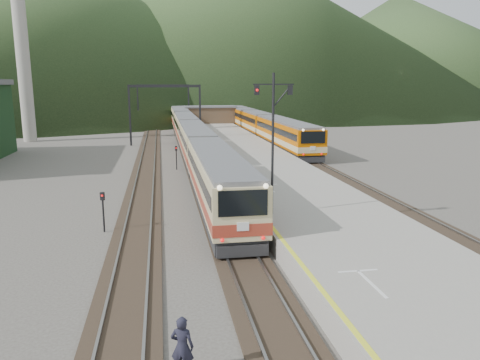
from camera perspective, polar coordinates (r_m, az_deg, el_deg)
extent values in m
cube|color=black|center=(49.55, -5.42, 2.27)|extent=(2.60, 200.00, 0.12)
cube|color=slate|center=(49.49, -6.25, 2.36)|extent=(0.10, 200.00, 0.14)
cube|color=slate|center=(49.59, -4.59, 2.41)|extent=(0.10, 200.00, 0.14)
cube|color=black|center=(49.45, -11.21, 2.08)|extent=(2.60, 200.00, 0.12)
cube|color=slate|center=(49.46, -12.04, 2.16)|extent=(0.10, 200.00, 0.14)
cube|color=slate|center=(49.42, -10.38, 2.22)|extent=(0.10, 200.00, 0.14)
cube|color=black|center=(51.66, 7.42, 2.61)|extent=(2.60, 200.00, 0.12)
cube|color=slate|center=(51.44, 6.65, 2.70)|extent=(0.10, 200.00, 0.14)
cube|color=slate|center=(51.86, 8.18, 2.73)|extent=(0.10, 200.00, 0.14)
cube|color=gray|center=(48.26, 1.41, 2.59)|extent=(8.00, 100.00, 1.00)
cube|color=black|center=(64.02, -13.28, 7.68)|extent=(0.25, 0.25, 8.00)
cube|color=black|center=(64.12, -4.89, 7.95)|extent=(0.25, 0.25, 8.00)
cube|color=black|center=(63.77, -9.19, 11.24)|extent=(9.30, 0.22, 0.35)
cube|color=black|center=(88.95, -12.32, 8.75)|extent=(0.25, 0.25, 8.00)
cube|color=black|center=(89.02, -6.26, 8.95)|extent=(0.25, 0.25, 8.00)
cube|color=black|center=(88.77, -9.37, 11.31)|extent=(9.30, 0.22, 0.35)
cylinder|color=#9E998E|center=(73.46, -25.18, 15.98)|extent=(1.80, 1.80, 30.00)
cube|color=brown|center=(87.43, -3.65, 7.89)|extent=(9.00, 4.00, 2.80)
cube|color=slate|center=(87.35, -3.66, 8.91)|extent=(9.40, 4.40, 0.30)
cone|color=#29401E|center=(203.27, -20.87, 17.11)|extent=(180.00, 180.00, 60.00)
cone|color=#29401E|center=(242.90, -1.72, 18.60)|extent=(220.00, 220.00, 75.00)
cone|color=#29401E|center=(247.06, 18.40, 15.00)|extent=(160.00, 160.00, 50.00)
cube|color=tan|center=(30.21, -2.70, -0.16)|extent=(2.76, 18.57, 3.37)
cube|color=tan|center=(48.96, -5.43, 4.35)|extent=(2.76, 18.57, 3.37)
cube|color=tan|center=(67.89, -6.65, 6.35)|extent=(2.76, 18.57, 3.37)
cube|color=tan|center=(86.88, -7.34, 7.48)|extent=(2.76, 18.57, 3.37)
cube|color=tan|center=(105.90, -7.78, 8.20)|extent=(2.76, 18.57, 3.37)
cube|color=#BC5700|center=(57.47, 5.62, 5.62)|extent=(3.07, 20.67, 3.75)
cube|color=#BC5700|center=(78.01, 1.52, 7.24)|extent=(3.07, 20.67, 3.75)
cube|color=#BC5700|center=(98.81, -0.87, 8.18)|extent=(3.07, 20.67, 3.75)
cylinder|color=black|center=(25.38, 4.01, 4.24)|extent=(0.14, 0.14, 7.67)
cube|color=black|center=(25.17, 4.11, 11.56)|extent=(2.20, 0.11, 0.07)
cube|color=black|center=(24.99, 2.05, 10.89)|extent=(0.25, 0.18, 0.50)
cube|color=black|center=(25.39, 6.12, 10.85)|extent=(0.25, 0.18, 0.50)
cylinder|color=black|center=(45.22, -7.76, 2.52)|extent=(0.10, 0.10, 2.00)
cube|color=black|center=(45.06, -7.79, 3.84)|extent=(0.23, 0.17, 0.45)
cylinder|color=black|center=(26.98, -16.31, -4.07)|extent=(0.10, 0.10, 2.00)
cube|color=black|center=(26.73, -16.44, -1.90)|extent=(0.26, 0.21, 0.45)
imported|color=black|center=(13.91, -7.06, -19.54)|extent=(0.76, 0.62, 1.82)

